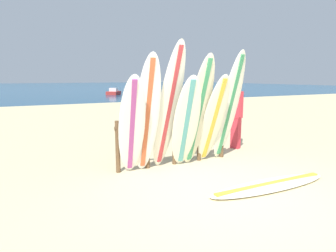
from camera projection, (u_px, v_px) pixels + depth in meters
ground_plane at (236, 197)px, 4.70m from camera, size 120.00×120.00×0.00m
ocean_water at (31, 87)px, 55.61m from camera, size 120.00×80.00×0.01m
surfboard_rack at (174, 136)px, 6.36m from camera, size 2.61×0.09×1.02m
surfboard_leaning_far_left at (132, 127)px, 5.44m from camera, size 0.65×1.00×1.92m
surfboard_leaning_left at (147, 116)px, 5.55m from camera, size 0.56×0.88×2.29m
surfboard_leaning_center_left at (169, 108)px, 5.79m from camera, size 0.59×0.96×2.54m
surfboard_leaning_center at (186, 123)px, 5.95m from camera, size 0.69×0.94×1.91m
surfboard_leaning_center_right at (198, 112)px, 6.08m from camera, size 0.64×0.81×2.32m
surfboard_leaning_right at (213, 120)px, 6.32m from camera, size 0.55×0.86×1.93m
surfboard_leaning_far_right at (229, 107)px, 6.56m from camera, size 0.69×0.81×2.43m
surfboard_lying_on_sand at (270, 185)px, 5.10m from camera, size 2.48×0.57×0.08m
beachgoer_standing at (236, 112)px, 7.75m from camera, size 0.25×0.32×1.73m
small_boat_offshore at (114, 92)px, 31.69m from camera, size 2.03×2.30×0.71m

